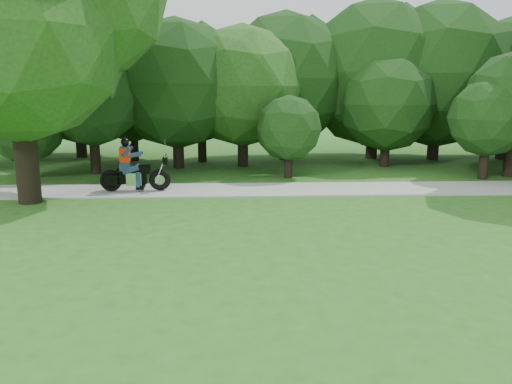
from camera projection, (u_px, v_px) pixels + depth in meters
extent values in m
plane|color=#295F1B|center=(461.00, 276.00, 9.36)|extent=(100.00, 100.00, 0.00)
cube|color=#A1A19C|center=(358.00, 189.00, 17.17)|extent=(60.00, 2.20, 0.06)
cylinder|color=black|center=(502.00, 141.00, 24.33)|extent=(0.50, 0.50, 1.80)
sphere|color=#133710|center=(508.00, 81.00, 23.74)|extent=(6.00, 6.00, 6.00)
cylinder|color=black|center=(285.00, 141.00, 24.16)|extent=(0.51, 0.51, 1.80)
sphere|color=#133710|center=(285.00, 79.00, 23.55)|extent=(6.28, 6.28, 6.28)
cylinder|color=black|center=(243.00, 146.00, 22.11)|extent=(0.46, 0.46, 1.80)
sphere|color=#244E16|center=(243.00, 86.00, 21.58)|extent=(5.27, 5.27, 5.27)
cylinder|color=black|center=(372.00, 140.00, 24.57)|extent=(0.55, 0.55, 1.80)
sphere|color=#133710|center=(375.00, 74.00, 23.91)|extent=(7.05, 7.05, 7.05)
cylinder|color=black|center=(95.00, 152.00, 20.15)|extent=(0.40, 0.40, 1.80)
sphere|color=#133710|center=(91.00, 97.00, 19.70)|extent=(3.99, 3.99, 3.99)
cylinder|color=black|center=(27.00, 139.00, 25.37)|extent=(0.55, 0.55, 1.80)
sphere|color=#133710|center=(21.00, 74.00, 24.71)|extent=(7.02, 7.02, 7.02)
cylinder|color=black|center=(178.00, 147.00, 21.69)|extent=(0.48, 0.48, 1.80)
sphere|color=#133710|center=(176.00, 84.00, 21.13)|extent=(5.53, 5.53, 5.53)
cylinder|color=black|center=(385.00, 151.00, 22.06)|extent=(0.41, 0.41, 1.40)
sphere|color=#133710|center=(387.00, 104.00, 21.64)|extent=(4.18, 4.18, 4.18)
cylinder|color=black|center=(81.00, 139.00, 24.96)|extent=(0.52, 0.52, 1.80)
sphere|color=#133710|center=(76.00, 78.00, 24.34)|extent=(6.48, 6.48, 6.48)
cylinder|color=black|center=(133.00, 142.00, 23.77)|extent=(0.46, 0.46, 1.80)
sphere|color=#133710|center=(131.00, 86.00, 23.23)|extent=(5.26, 5.26, 5.26)
cylinder|color=black|center=(202.00, 144.00, 23.47)|extent=(0.40, 0.40, 1.66)
sphere|color=#133710|center=(201.00, 98.00, 23.02)|extent=(4.08, 4.08, 4.08)
cylinder|color=black|center=(28.00, 164.00, 19.30)|extent=(0.36, 0.36, 1.12)
sphere|color=#133710|center=(24.00, 123.00, 18.97)|extent=(3.12, 3.12, 3.12)
cylinder|color=black|center=(484.00, 161.00, 19.07)|extent=(0.35, 0.35, 1.38)
sphere|color=#133710|center=(488.00, 118.00, 18.73)|extent=(2.92, 2.92, 2.92)
cylinder|color=black|center=(434.00, 141.00, 24.24)|extent=(0.55, 0.55, 1.80)
sphere|color=#133710|center=(438.00, 75.00, 23.59)|extent=(6.92, 6.92, 6.92)
cylinder|color=black|center=(509.00, 155.00, 19.57)|extent=(0.39, 0.39, 1.68)
cylinder|color=black|center=(288.00, 164.00, 19.35)|extent=(0.33, 0.33, 1.10)
sphere|color=#133710|center=(289.00, 128.00, 19.06)|extent=(2.54, 2.54, 2.54)
cylinder|color=black|center=(24.00, 134.00, 14.84)|extent=(0.68, 0.68, 4.20)
sphere|color=#244E16|center=(14.00, 32.00, 14.24)|extent=(6.40, 6.40, 6.40)
torus|color=black|center=(111.00, 181.00, 16.55)|extent=(0.74, 0.25, 0.73)
torus|color=black|center=(160.00, 180.00, 16.71)|extent=(0.74, 0.25, 0.73)
cube|color=black|center=(130.00, 179.00, 16.60)|extent=(1.17, 0.31, 0.33)
cube|color=silver|center=(134.00, 179.00, 16.61)|extent=(0.52, 0.38, 0.41)
cube|color=black|center=(142.00, 169.00, 16.58)|extent=(0.56, 0.34, 0.27)
cube|color=black|center=(125.00, 171.00, 16.53)|extent=(0.56, 0.36, 0.10)
cylinder|color=silver|center=(161.00, 169.00, 16.64)|extent=(0.41, 0.07, 0.93)
cylinder|color=silver|center=(166.00, 156.00, 16.56)|extent=(0.08, 0.66, 0.04)
cube|color=black|center=(111.00, 180.00, 16.32)|extent=(0.44, 0.15, 0.35)
cube|color=black|center=(114.00, 178.00, 16.77)|extent=(0.44, 0.15, 0.35)
cube|color=#1A2C46|center=(125.00, 167.00, 16.50)|extent=(0.33, 0.41, 0.25)
cube|color=#1A2C46|center=(125.00, 155.00, 16.43)|extent=(0.29, 0.45, 0.58)
cube|color=#FF2705|center=(125.00, 155.00, 16.42)|extent=(0.33, 0.49, 0.46)
sphere|color=black|center=(125.00, 142.00, 16.34)|extent=(0.29, 0.29, 0.29)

